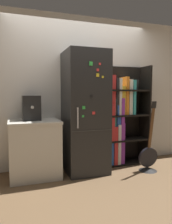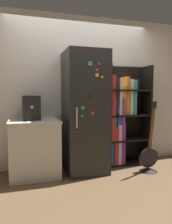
% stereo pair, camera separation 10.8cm
% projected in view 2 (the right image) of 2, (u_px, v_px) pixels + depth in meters
% --- Properties ---
extents(ground_plane, '(16.00, 16.00, 0.00)m').
position_uv_depth(ground_plane, '(87.00, 173.00, 3.50)').
color(ground_plane, brown).
extents(wall_back, '(8.00, 0.05, 2.60)m').
position_uv_depth(wall_back, '(79.00, 92.00, 3.84)').
color(wall_back, silver).
rests_on(wall_back, ground_plane).
extents(refrigerator, '(0.65, 0.70, 1.93)m').
position_uv_depth(refrigerator, '(85.00, 112.00, 3.52)').
color(refrigerator, black).
rests_on(refrigerator, ground_plane).
extents(bookshelf, '(0.80, 0.38, 1.76)m').
position_uv_depth(bookshelf, '(121.00, 118.00, 3.91)').
color(bookshelf, black).
rests_on(bookshelf, ground_plane).
extents(kitchen_counter, '(0.75, 0.65, 0.86)m').
position_uv_depth(kitchen_counter, '(34.00, 148.00, 3.36)').
color(kitchen_counter, beige).
rests_on(kitchen_counter, ground_plane).
extents(espresso_machine, '(0.27, 0.35, 0.37)m').
position_uv_depth(espresso_machine, '(31.00, 108.00, 3.35)').
color(espresso_machine, black).
rests_on(espresso_machine, kitchen_counter).
extents(guitar, '(0.33, 0.30, 1.15)m').
position_uv_depth(guitar, '(149.00, 161.00, 3.55)').
color(guitar, black).
rests_on(guitar, ground_plane).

